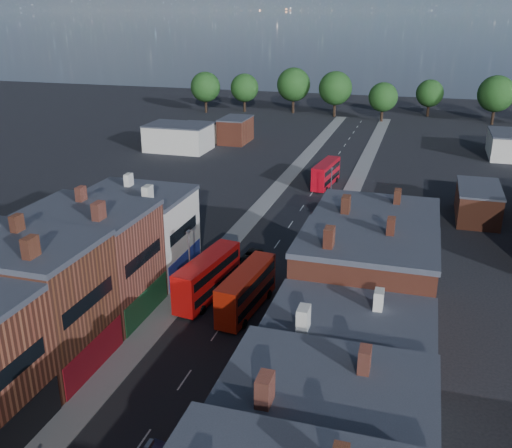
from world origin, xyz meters
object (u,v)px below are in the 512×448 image
Objects in this scene: bus_1 at (246,289)px; car_2 at (251,256)px; bus_0 at (208,276)px; car_3 at (325,208)px; bus_2 at (326,173)px.

car_2 is (-3.35, 12.52, -1.89)m from bus_1.
bus_0 is 11.23m from car_2.
bus_0 reaches higher than bus_1.
car_2 reaches higher than car_3.
bus_1 is 34.22m from car_3.
bus_0 is 46.62m from bus_2.
bus_2 is at bearing 91.43° from bus_0.
bus_0 reaches higher than car_3.
bus_1 reaches higher than bus_2.
bus_2 is at bearing 95.95° from bus_1.
car_2 is at bearing -98.58° from car_3.
car_2 is at bearing -89.01° from bus_2.
bus_1 is 2.65× the size of car_3.
car_3 is (7.30, 32.50, -2.00)m from bus_0.
car_3 is (2.30, 34.09, -1.91)m from bus_1.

